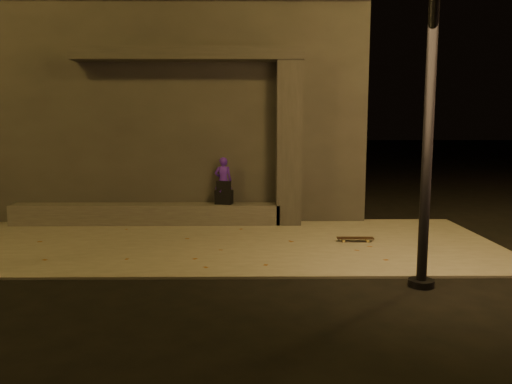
{
  "coord_description": "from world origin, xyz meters",
  "views": [
    {
      "loc": [
        0.84,
        -7.36,
        2.3
      ],
      "look_at": [
        0.95,
        2.0,
        1.0
      ],
      "focal_mm": 35.0,
      "sensor_mm": 36.0,
      "label": 1
    }
  ],
  "objects_px": {
    "column": "(289,144)",
    "backpack": "(224,196)",
    "skateboard": "(355,238)",
    "skateboarder": "(223,181)",
    "street_lamp_0": "(434,2)"
  },
  "relations": [
    {
      "from": "column",
      "to": "backpack",
      "type": "height_order",
      "value": "column"
    },
    {
      "from": "skateboard",
      "to": "backpack",
      "type": "bearing_deg",
      "value": 147.51
    },
    {
      "from": "column",
      "to": "backpack",
      "type": "relative_size",
      "value": 6.77
    },
    {
      "from": "skateboarder",
      "to": "street_lamp_0",
      "type": "xyz_separation_m",
      "value": [
        3.03,
        -4.31,
        2.86
      ]
    },
    {
      "from": "backpack",
      "to": "column",
      "type": "bearing_deg",
      "value": 12.9
    },
    {
      "from": "column",
      "to": "skateboard",
      "type": "bearing_deg",
      "value": -56.63
    },
    {
      "from": "backpack",
      "to": "skateboard",
      "type": "xyz_separation_m",
      "value": [
        2.61,
        -1.77,
        -0.57
      ]
    },
    {
      "from": "skateboarder",
      "to": "street_lamp_0",
      "type": "height_order",
      "value": "street_lamp_0"
    },
    {
      "from": "column",
      "to": "skateboarder",
      "type": "height_order",
      "value": "column"
    },
    {
      "from": "column",
      "to": "backpack",
      "type": "xyz_separation_m",
      "value": [
        -1.45,
        0.0,
        -1.17
      ]
    },
    {
      "from": "skateboarder",
      "to": "backpack",
      "type": "relative_size",
      "value": 1.99
    },
    {
      "from": "column",
      "to": "skateboarder",
      "type": "distance_m",
      "value": 1.68
    },
    {
      "from": "skateboarder",
      "to": "street_lamp_0",
      "type": "bearing_deg",
      "value": 124.68
    },
    {
      "from": "backpack",
      "to": "street_lamp_0",
      "type": "relative_size",
      "value": 0.08
    },
    {
      "from": "backpack",
      "to": "skateboard",
      "type": "bearing_deg",
      "value": -21.19
    }
  ]
}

